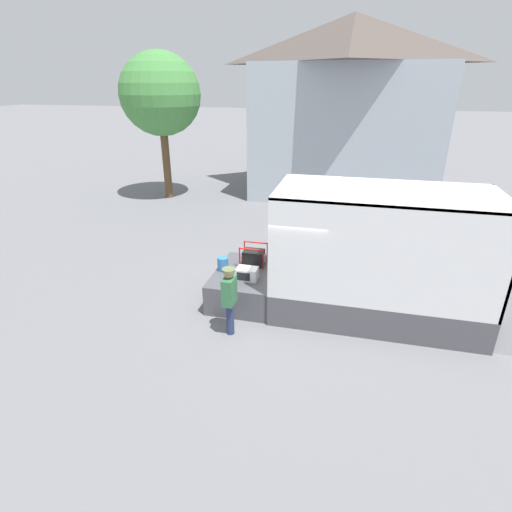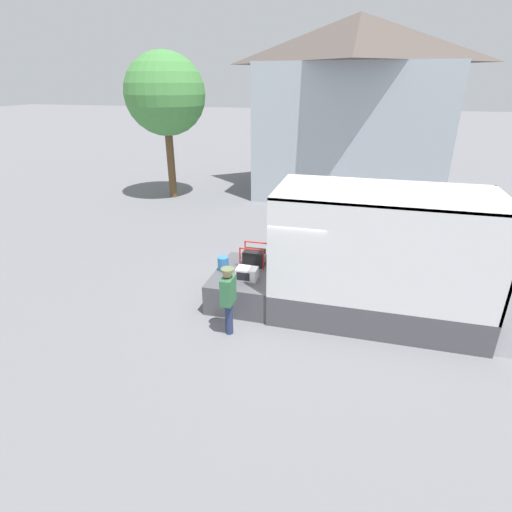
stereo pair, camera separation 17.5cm
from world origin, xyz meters
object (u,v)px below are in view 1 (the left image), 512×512
(microwave, at_px, (247,274))
(box_truck, at_px, (449,287))
(worker_person, at_px, (229,295))
(orange_bucket, at_px, (223,264))
(portable_generator, at_px, (254,257))
(street_tree, at_px, (160,95))

(microwave, bearing_deg, box_truck, 5.24)
(box_truck, height_order, worker_person, box_truck)
(orange_bucket, relative_size, worker_person, 0.22)
(portable_generator, distance_m, orange_bucket, 0.88)
(portable_generator, height_order, worker_person, worker_person)
(street_tree, bearing_deg, worker_person, -58.66)
(microwave, xyz_separation_m, worker_person, (-0.07, -1.25, 0.07))
(portable_generator, bearing_deg, worker_person, -91.01)
(orange_bucket, bearing_deg, street_tree, 122.76)
(box_truck, bearing_deg, worker_person, -160.60)
(box_truck, bearing_deg, orange_bucket, -179.36)
(worker_person, bearing_deg, box_truck, 19.40)
(worker_person, height_order, street_tree, street_tree)
(worker_person, distance_m, street_tree, 12.85)
(orange_bucket, bearing_deg, microwave, -26.30)
(box_truck, relative_size, worker_person, 4.21)
(street_tree, bearing_deg, box_truck, -38.27)
(portable_generator, distance_m, worker_person, 2.13)
(portable_generator, relative_size, orange_bucket, 1.89)
(portable_generator, bearing_deg, street_tree, 127.54)
(box_truck, relative_size, microwave, 13.30)
(microwave, height_order, portable_generator, portable_generator)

